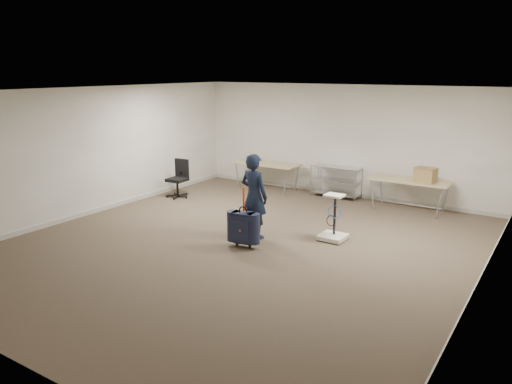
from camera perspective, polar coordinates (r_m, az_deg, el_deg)
The scene contains 10 objects.
ground at distance 9.29m, azimuth -1.55°, elevation -6.06°, with size 9.00×9.00×0.00m, color #433629.
room_shell at distance 10.38m, azimuth 2.75°, elevation -3.60°, with size 8.00×9.00×9.00m.
folding_table_left at distance 13.32m, azimuth 1.24°, elevation 3.13°, with size 1.80×0.75×0.73m.
folding_table_right at distance 11.83m, azimuth 17.14°, elevation 1.12°, with size 1.80×0.75×0.73m.
wire_shelf at distance 12.72m, azimuth 9.15°, elevation 1.35°, with size 1.22×0.47×0.80m.
person at distance 9.49m, azimuth -0.23°, elevation -0.45°, with size 0.60×0.39×1.64m, color black.
suitcase at distance 9.05m, azimuth -1.46°, elevation -4.08°, with size 0.44×0.29×1.11m.
office_chair at distance 12.78m, azimuth -8.86°, elevation 0.71°, with size 0.58×0.58×0.95m.
equipment_cart at distance 9.60m, azimuth 8.81°, elevation -4.09°, with size 0.49×0.49×0.89m.
cardboard_box at distance 11.62m, azimuth 18.80°, elevation 1.86°, with size 0.44×0.33×0.33m, color olive.
Camera 1 is at (4.93, -7.20, 3.18)m, focal length 35.00 mm.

